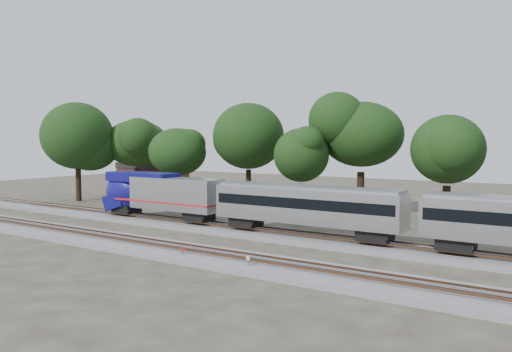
# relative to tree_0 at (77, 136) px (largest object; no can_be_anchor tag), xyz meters

# --- Properties ---
(ground) EXTENTS (160.00, 160.00, 0.00)m
(ground) POSITION_rel_tree_0_xyz_m (34.07, -13.97, -9.44)
(ground) COLOR #383328
(ground) RESTS_ON ground
(track_far) EXTENTS (160.00, 5.00, 0.73)m
(track_far) POSITION_rel_tree_0_xyz_m (34.07, -7.97, -9.24)
(track_far) COLOR slate
(track_far) RESTS_ON ground
(track_near) EXTENTS (160.00, 5.00, 0.73)m
(track_near) POSITION_rel_tree_0_xyz_m (34.07, -17.97, -9.24)
(track_near) COLOR slate
(track_near) RESTS_ON ground
(switch_stand_red) EXTENTS (0.32, 0.11, 1.02)m
(switch_stand_red) POSITION_rel_tree_0_xyz_m (36.95, -19.17, -8.79)
(switch_stand_red) COLOR #512D19
(switch_stand_red) RESTS_ON ground
(switch_stand_white) EXTENTS (0.33, 0.13, 1.07)m
(switch_stand_white) POSITION_rel_tree_0_xyz_m (42.80, -19.26, -8.76)
(switch_stand_white) COLOR #512D19
(switch_stand_white) RESTS_ON ground
(switch_lever) EXTENTS (0.55, 0.38, 0.30)m
(switch_lever) POSITION_rel_tree_0_xyz_m (39.09, -19.98, -9.29)
(switch_lever) COLOR #512D19
(switch_lever) RESTS_ON ground
(brick_building) EXTENTS (10.61, 7.56, 5.05)m
(brick_building) POSITION_rel_tree_0_xyz_m (-0.73, 15.76, -6.90)
(brick_building) COLOR brown
(brick_building) RESTS_ON ground
(tree_0) EXTENTS (9.61, 9.61, 13.55)m
(tree_0) POSITION_rel_tree_0_xyz_m (0.00, 0.00, 0.00)
(tree_0) COLOR black
(tree_0) RESTS_ON ground
(tree_1) EXTENTS (8.51, 8.51, 12.00)m
(tree_1) POSITION_rel_tree_0_xyz_m (5.12, 6.58, -1.08)
(tree_1) COLOR black
(tree_1) RESTS_ON ground
(tree_2) EXTENTS (7.39, 7.39, 10.42)m
(tree_2) POSITION_rel_tree_0_xyz_m (16.75, 2.73, -2.19)
(tree_2) COLOR black
(tree_2) RESTS_ON ground
(tree_3) EXTENTS (9.47, 9.47, 13.35)m
(tree_3) POSITION_rel_tree_0_xyz_m (25.26, 6.80, -0.14)
(tree_3) COLOR black
(tree_3) RESTS_ON ground
(tree_4) EXTENTS (7.22, 7.22, 10.17)m
(tree_4) POSITION_rel_tree_0_xyz_m (34.57, 3.70, -2.36)
(tree_4) COLOR black
(tree_4) RESTS_ON ground
(tree_5) EXTENTS (9.61, 9.61, 13.54)m
(tree_5) POSITION_rel_tree_0_xyz_m (39.68, 8.82, -0.00)
(tree_5) COLOR black
(tree_5) RESTS_ON ground
(tree_6) EXTENTS (8.00, 8.00, 11.28)m
(tree_6) POSITION_rel_tree_0_xyz_m (50.02, 5.34, -1.59)
(tree_6) COLOR black
(tree_6) RESTS_ON ground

